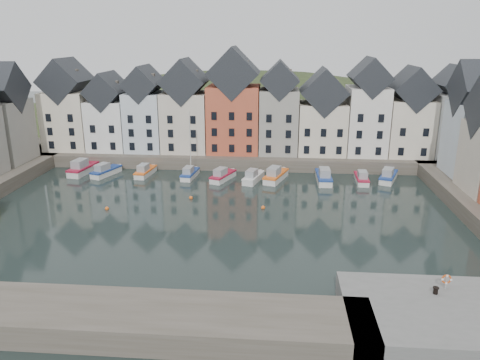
# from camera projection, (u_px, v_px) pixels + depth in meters

# --- Properties ---
(ground) EXTENTS (260.00, 260.00, 0.00)m
(ground) POSITION_uv_depth(u_px,v_px,m) (212.00, 222.00, 56.08)
(ground) COLOR black
(ground) RESTS_ON ground
(far_quay) EXTENTS (90.00, 16.00, 2.00)m
(far_quay) POSITION_uv_depth(u_px,v_px,m) (235.00, 154.00, 84.34)
(far_quay) COLOR #4E483C
(far_quay) RESTS_ON ground
(near_quay) EXTENTS (18.00, 10.00, 2.00)m
(near_quay) POSITION_uv_depth(u_px,v_px,m) (465.00, 320.00, 35.02)
(near_quay) COLOR #60605E
(near_quay) RESTS_ON ground
(near_wall) EXTENTS (50.00, 6.00, 2.00)m
(near_wall) POSITION_uv_depth(u_px,v_px,m) (41.00, 315.00, 35.62)
(near_wall) COLOR #4E483C
(near_wall) RESTS_ON ground
(hillside) EXTENTS (153.60, 70.40, 64.00)m
(hillside) POSITION_uv_depth(u_px,v_px,m) (245.00, 203.00, 114.70)
(hillside) COLOR #263018
(hillside) RESTS_ON ground
(far_terrace) EXTENTS (72.37, 8.16, 17.78)m
(far_terrace) POSITION_uv_depth(u_px,v_px,m) (252.00, 112.00, 79.85)
(far_terrace) COLOR #EEE1C7
(far_terrace) RESTS_ON far_quay
(mooring_buoys) EXTENTS (20.50, 5.50, 0.50)m
(mooring_buoys) POSITION_uv_depth(u_px,v_px,m) (187.00, 204.00, 61.42)
(mooring_buoys) COLOR orange
(mooring_buoys) RESTS_ON ground
(boat_a) EXTENTS (3.17, 7.28, 2.70)m
(boat_a) POSITION_uv_depth(u_px,v_px,m) (83.00, 168.00, 75.67)
(boat_a) COLOR silver
(boat_a) RESTS_ON ground
(boat_b) EXTENTS (3.65, 6.19, 2.27)m
(boat_b) POSITION_uv_depth(u_px,v_px,m) (106.00, 171.00, 74.55)
(boat_b) COLOR silver
(boat_b) RESTS_ON ground
(boat_c) EXTENTS (2.39, 5.84, 2.18)m
(boat_c) POSITION_uv_depth(u_px,v_px,m) (145.00, 172.00, 74.48)
(boat_c) COLOR silver
(boat_c) RESTS_ON ground
(boat_d) EXTENTS (2.29, 5.66, 10.54)m
(boat_d) POSITION_uv_depth(u_px,v_px,m) (190.00, 173.00, 73.31)
(boat_d) COLOR silver
(boat_d) RESTS_ON ground
(boat_e) EXTENTS (3.78, 6.12, 2.25)m
(boat_e) POSITION_uv_depth(u_px,v_px,m) (223.00, 176.00, 72.07)
(boat_e) COLOR silver
(boat_e) RESTS_ON ground
(boat_f) EXTENTS (3.31, 6.07, 2.23)m
(boat_f) POSITION_uv_depth(u_px,v_px,m) (253.00, 177.00, 71.42)
(boat_f) COLOR silver
(boat_f) RESTS_ON ground
(boat_g) EXTENTS (4.04, 6.93, 2.54)m
(boat_g) POSITION_uv_depth(u_px,v_px,m) (276.00, 176.00, 71.86)
(boat_g) COLOR silver
(boat_g) RESTS_ON ground
(boat_h) EXTENTS (2.16, 6.70, 2.56)m
(boat_h) POSITION_uv_depth(u_px,v_px,m) (324.00, 177.00, 71.19)
(boat_h) COLOR silver
(boat_h) RESTS_ON ground
(boat_i) EXTENTS (1.94, 5.65, 2.15)m
(boat_i) POSITION_uv_depth(u_px,v_px,m) (362.00, 178.00, 70.92)
(boat_i) COLOR silver
(boat_i) RESTS_ON ground
(boat_j) EXTENTS (4.03, 6.48, 2.38)m
(boat_j) POSITION_uv_depth(u_px,v_px,m) (388.00, 176.00, 71.68)
(boat_j) COLOR silver
(boat_j) RESTS_ON ground
(mooring_bollard) EXTENTS (0.48, 0.48, 0.56)m
(mooring_bollard) POSITION_uv_depth(u_px,v_px,m) (436.00, 290.00, 36.63)
(mooring_bollard) COLOR black
(mooring_bollard) RESTS_ON near_quay
(life_ring_post) EXTENTS (0.80, 0.17, 1.30)m
(life_ring_post) POSITION_uv_depth(u_px,v_px,m) (446.00, 280.00, 37.12)
(life_ring_post) COLOR gray
(life_ring_post) RESTS_ON near_quay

